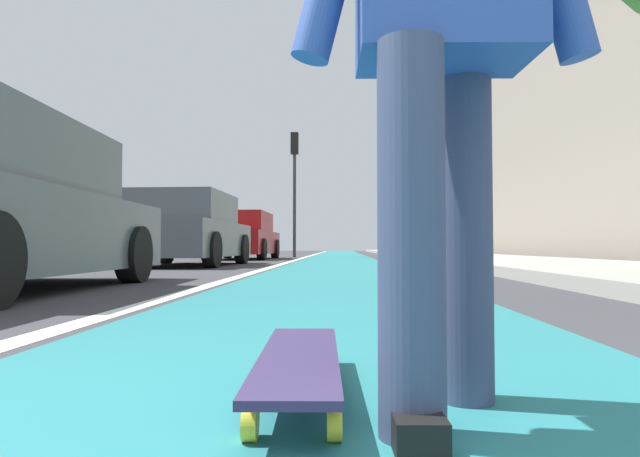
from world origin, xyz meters
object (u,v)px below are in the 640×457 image
(parked_car_mid, at_px, (186,231))
(parked_car_far, at_px, (243,237))
(skater_person, at_px, (442,13))
(traffic_light, at_px, (295,172))
(skateboard, at_px, (299,362))

(parked_car_mid, relative_size, parked_car_far, 0.94)
(skater_person, xyz_separation_m, traffic_light, (18.20, 1.97, 2.24))
(skateboard, xyz_separation_m, traffic_light, (18.05, 1.62, 3.08))
(traffic_light, bearing_deg, skater_person, -173.83)
(skater_person, bearing_deg, parked_car_mid, 19.83)
(parked_car_far, height_order, traffic_light, traffic_light)
(parked_car_mid, bearing_deg, skater_person, -160.17)
(skateboard, xyz_separation_m, parked_car_far, (15.25, 3.01, 0.61))
(parked_car_mid, height_order, traffic_light, traffic_light)
(skateboard, height_order, traffic_light, traffic_light)
(skater_person, bearing_deg, skateboard, 66.64)
(skateboard, relative_size, skater_person, 0.52)
(parked_car_mid, bearing_deg, parked_car_far, -1.16)
(parked_car_far, relative_size, traffic_light, 0.95)
(skateboard, height_order, parked_car_mid, parked_car_mid)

